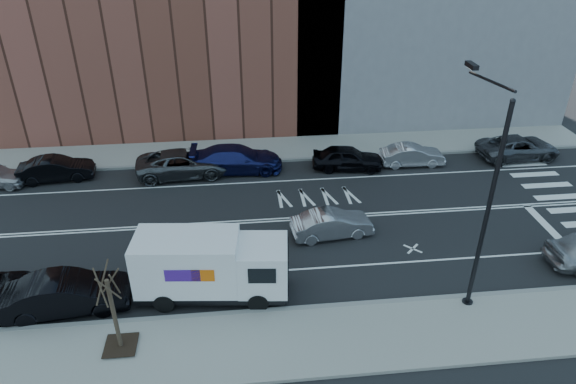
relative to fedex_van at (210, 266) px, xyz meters
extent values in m
plane|color=black|center=(3.63, 5.60, -1.54)|extent=(120.00, 120.00, 0.00)
cube|color=gray|center=(3.63, -3.20, -1.46)|extent=(44.00, 3.60, 0.15)
cube|color=gray|center=(3.63, 14.40, -1.46)|extent=(44.00, 3.60, 0.15)
cube|color=gray|center=(3.63, -1.40, -1.45)|extent=(44.00, 0.25, 0.17)
cube|color=gray|center=(3.63, 12.60, -1.45)|extent=(44.00, 0.25, 0.17)
cylinder|color=black|center=(10.63, -1.80, 2.96)|extent=(0.18, 0.18, 9.00)
cylinder|color=black|center=(10.63, -1.80, -1.44)|extent=(0.44, 0.44, 0.20)
sphere|color=black|center=(10.63, -1.80, 7.41)|extent=(0.20, 0.20, 0.20)
cylinder|color=black|center=(10.63, -0.10, 7.56)|extent=(0.11, 3.49, 0.48)
cube|color=black|center=(10.63, 1.60, 7.66)|extent=(0.25, 0.80, 0.18)
cube|color=#FFF2CC|center=(10.63, 1.60, 7.56)|extent=(0.18, 0.55, 0.03)
cube|color=black|center=(-3.37, -2.80, -1.31)|extent=(1.20, 1.20, 0.04)
cylinder|color=#382B1E|center=(-3.37, -2.80, 0.21)|extent=(0.16, 0.16, 3.20)
cylinder|color=#382B1E|center=(-3.12, -2.80, 1.61)|extent=(0.06, 0.80, 1.44)
cylinder|color=#382B1E|center=(-3.29, -2.56, 1.61)|extent=(0.81, 0.31, 1.19)
cylinder|color=#382B1E|center=(-3.57, -2.65, 1.61)|extent=(0.58, 0.76, 1.50)
cylinder|color=#382B1E|center=(-3.57, -2.95, 1.61)|extent=(0.47, 0.61, 1.37)
cylinder|color=#382B1E|center=(-3.29, -3.04, 1.61)|extent=(0.72, 0.29, 1.13)
cube|color=black|center=(-0.02, 0.00, -1.08)|extent=(6.45, 2.74, 0.30)
cube|color=white|center=(2.20, -0.22, 0.03)|extent=(2.23, 2.37, 2.02)
cube|color=black|center=(3.22, -0.33, 0.33)|extent=(0.25, 1.87, 0.96)
cube|color=black|center=(2.08, -1.32, 0.33)|extent=(1.11, 0.15, 0.71)
cube|color=black|center=(2.31, 0.87, 0.33)|extent=(1.11, 0.15, 0.71)
cube|color=black|center=(3.18, -0.32, -0.98)|extent=(0.35, 2.03, 0.35)
cube|color=white|center=(-0.92, 0.09, 0.23)|extent=(4.45, 2.64, 2.33)
cube|color=#47198C|center=(-1.04, -1.03, 0.38)|extent=(1.41, 0.16, 0.56)
cube|color=orange|center=(-0.23, -1.12, 0.38)|extent=(0.91, 0.11, 0.56)
cube|color=#47198C|center=(-0.81, 1.22, 0.38)|extent=(1.41, 0.16, 0.56)
cube|color=orange|center=(-0.01, 1.14, 0.38)|extent=(0.91, 0.11, 0.56)
cylinder|color=black|center=(1.89, -1.21, -1.11)|extent=(0.87, 0.37, 0.85)
cylinder|color=black|center=(2.10, 0.80, -1.11)|extent=(0.87, 0.37, 0.85)
cylinder|color=black|center=(-1.93, -0.82, -1.11)|extent=(0.87, 0.37, 0.85)
cylinder|color=black|center=(-1.73, 1.19, -1.11)|extent=(0.87, 0.37, 0.85)
imported|color=black|center=(-9.57, 11.56, -0.82)|extent=(4.50, 2.01, 1.43)
imported|color=#474A4E|center=(-1.97, 11.38, -0.75)|extent=(5.84, 3.03, 1.57)
imported|color=navy|center=(1.29, 11.59, -0.72)|extent=(5.71, 2.48, 1.64)
imported|color=black|center=(8.21, 11.15, -0.79)|extent=(4.58, 2.32, 1.50)
imported|color=#B9B9BE|center=(12.43, 11.26, -0.87)|extent=(4.06, 1.47, 1.33)
imported|color=#46494E|center=(19.66, 11.52, -0.81)|extent=(5.40, 2.70, 1.47)
imported|color=#A5A4A9|center=(5.89, 3.89, -0.87)|extent=(4.23, 1.91, 1.35)
imported|color=black|center=(-5.85, -0.31, -0.72)|extent=(5.11, 2.23, 1.64)
camera|label=1|loc=(1.41, -17.30, 13.23)|focal=32.00mm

